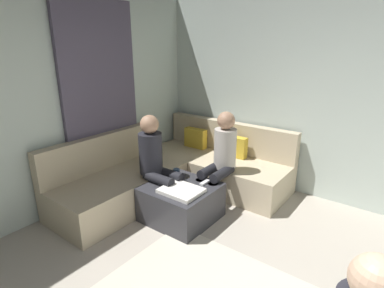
{
  "coord_description": "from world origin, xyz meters",
  "views": [
    {
      "loc": [
        0.44,
        -1.11,
        1.99
      ],
      "look_at": [
        -1.63,
        1.63,
        0.85
      ],
      "focal_mm": 28.6,
      "sensor_mm": 36.0,
      "label": 1
    }
  ],
  "objects_px": {
    "person_on_couch_back": "(221,156)",
    "sectional_couch": "(177,172)",
    "game_remote": "(205,182)",
    "person_on_couch_side": "(157,161)",
    "ottoman": "(181,202)",
    "coffee_mug": "(176,173)"
  },
  "relations": [
    {
      "from": "coffee_mug",
      "to": "person_on_couch_side",
      "type": "relative_size",
      "value": 0.08
    },
    {
      "from": "coffee_mug",
      "to": "person_on_couch_side",
      "type": "height_order",
      "value": "person_on_couch_side"
    },
    {
      "from": "game_remote",
      "to": "person_on_couch_back",
      "type": "distance_m",
      "value": 0.42
    },
    {
      "from": "person_on_couch_back",
      "to": "sectional_couch",
      "type": "bearing_deg",
      "value": 4.7
    },
    {
      "from": "person_on_couch_back",
      "to": "person_on_couch_side",
      "type": "relative_size",
      "value": 1.0
    },
    {
      "from": "ottoman",
      "to": "person_on_couch_side",
      "type": "xyz_separation_m",
      "value": [
        -0.35,
        -0.02,
        0.45
      ]
    },
    {
      "from": "sectional_couch",
      "to": "person_on_couch_back",
      "type": "distance_m",
      "value": 0.77
    },
    {
      "from": "ottoman",
      "to": "coffee_mug",
      "type": "height_order",
      "value": "coffee_mug"
    },
    {
      "from": "sectional_couch",
      "to": "game_remote",
      "type": "distance_m",
      "value": 0.76
    },
    {
      "from": "game_remote",
      "to": "sectional_couch",
      "type": "bearing_deg",
      "value": 156.31
    },
    {
      "from": "sectional_couch",
      "to": "game_remote",
      "type": "xyz_separation_m",
      "value": [
        0.68,
        -0.3,
        0.15
      ]
    },
    {
      "from": "game_remote",
      "to": "person_on_couch_back",
      "type": "xyz_separation_m",
      "value": [
        -0.01,
        0.35,
        0.23
      ]
    },
    {
      "from": "ottoman",
      "to": "person_on_couch_back",
      "type": "xyz_separation_m",
      "value": [
        0.17,
        0.57,
        0.45
      ]
    },
    {
      "from": "ottoman",
      "to": "person_on_couch_side",
      "type": "bearing_deg",
      "value": -175.98
    },
    {
      "from": "game_remote",
      "to": "person_on_couch_side",
      "type": "relative_size",
      "value": 0.12
    },
    {
      "from": "sectional_couch",
      "to": "person_on_couch_side",
      "type": "xyz_separation_m",
      "value": [
        0.15,
        -0.54,
        0.38
      ]
    },
    {
      "from": "game_remote",
      "to": "coffee_mug",
      "type": "bearing_deg",
      "value": -174.29
    },
    {
      "from": "sectional_couch",
      "to": "ottoman",
      "type": "xyz_separation_m",
      "value": [
        0.5,
        -0.52,
        -0.07
      ]
    },
    {
      "from": "sectional_couch",
      "to": "coffee_mug",
      "type": "xyz_separation_m",
      "value": [
        0.28,
        -0.34,
        0.19
      ]
    },
    {
      "from": "coffee_mug",
      "to": "ottoman",
      "type": "bearing_deg",
      "value": -39.29
    },
    {
      "from": "sectional_couch",
      "to": "person_on_couch_back",
      "type": "relative_size",
      "value": 2.12
    },
    {
      "from": "game_remote",
      "to": "person_on_couch_side",
      "type": "distance_m",
      "value": 0.63
    }
  ]
}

